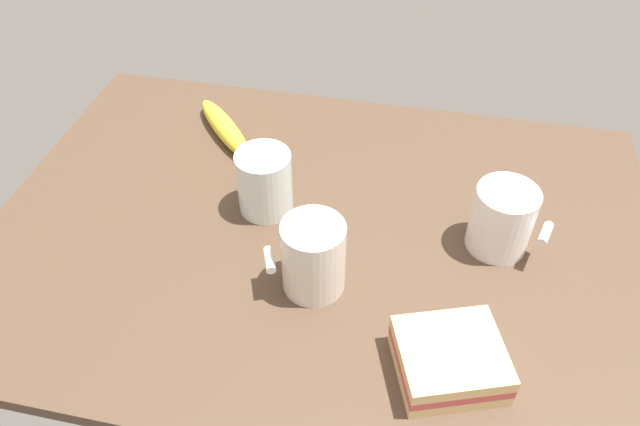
% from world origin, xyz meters
% --- Properties ---
extents(tabletop, '(0.90, 0.64, 0.02)m').
position_xyz_m(tabletop, '(0.00, 0.00, 0.01)').
color(tabletop, '#4C3828').
rests_on(tabletop, ground).
extents(coffee_mug_black, '(0.10, 0.08, 0.10)m').
position_xyz_m(coffee_mug_black, '(-0.01, 0.10, 0.07)').
color(coffee_mug_black, silver).
rests_on(coffee_mug_black, tabletop).
extents(coffee_mug_milky, '(0.10, 0.08, 0.09)m').
position_xyz_m(coffee_mug_milky, '(-0.23, -0.02, 0.07)').
color(coffee_mug_milky, white).
rests_on(coffee_mug_milky, tabletop).
extents(sandwich_main, '(0.14, 0.13, 0.04)m').
position_xyz_m(sandwich_main, '(-0.18, 0.19, 0.04)').
color(sandwich_main, '#DBB77A').
rests_on(sandwich_main, tabletop).
extents(glass_of_milk, '(0.08, 0.08, 0.09)m').
position_xyz_m(glass_of_milk, '(0.08, -0.03, 0.06)').
color(glass_of_milk, silver).
rests_on(glass_of_milk, tabletop).
extents(banana, '(0.14, 0.15, 0.03)m').
position_xyz_m(banana, '(0.19, -0.17, 0.04)').
color(banana, yellow).
rests_on(banana, tabletop).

